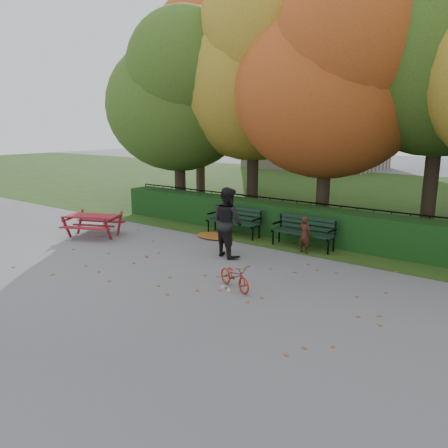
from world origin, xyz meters
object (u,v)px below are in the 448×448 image
Objects in this scene: child at (305,235)px; bench_right at (304,229)px; tree_a at (180,95)px; picnic_table at (93,220)px; adult at (228,222)px; bicycle at (235,276)px; bench_left at (235,219)px; tree_f at (202,75)px; tree_c at (336,77)px; tree_b at (259,68)px.

bench_right is at bearing -54.65° from child.
bench_right is at bearing -16.61° from tree_a.
adult is at bearing -13.89° from picnic_table.
picnic_table is 1.84× the size of bicycle.
child reaches higher than bench_left.
bicycle is at bearing -40.86° from tree_a.
tree_f reaches higher than adult.
adult is 2.48m from bicycle.
bench_left is (5.83, -5.54, -5.17)m from tree_f.
tree_c is 8.66m from tree_f.
bench_left is (3.89, -1.88, -4.00)m from tree_a.
bicycle is (6.10, -1.02, -0.25)m from picnic_table.
bicycle is (0.03, -3.31, -0.23)m from child.
bench_right is (6.29, -1.88, -4.00)m from tree_a.
tree_a is at bearing 70.78° from bicycle.
tree_b is 9.37m from bicycle.
child is at bearing -10.69° from bench_left.
tree_a is at bearing 154.24° from bench_left.
bench_right is at bearing 25.89° from bicycle.
bench_right is 0.56m from child.
bicycle is (3.83, -6.85, -5.12)m from tree_b.
tree_f is 11.63m from child.
bicycle is at bearing -85.75° from bench_right.
bicycle is (1.53, -1.84, -0.64)m from adult.
bench_left is 2.70m from child.
tree_a reaches higher than bicycle.
bench_right is at bearing -83.30° from tree_c.
bench_left reaches higher than picnic_table.
child is 2.14m from adult.
tree_c is at bearing 46.64° from bench_left.
tree_f reaches higher than child.
picnic_table is at bearing 29.06° from child.
tree_b is 4.88× the size of bench_left.
bicycle is at bearing -60.82° from tree_b.
tree_f is at bearing 82.14° from picnic_table.
bench_left is 1.00× the size of bench_right.
tree_b reaches higher than child.
tree_c is at bearing -84.72° from adult.
picnic_table is (-5.55, -5.05, -4.30)m from tree_c.
bench_left is (-2.13, -2.26, -4.30)m from tree_c.
child is (6.54, -2.38, -4.01)m from tree_a.
tree_a is 7.38× the size of child.
tree_b is 4.78× the size of adult.
adult is (1.16, -1.97, 0.40)m from bench_left.
child is (3.80, -3.55, -4.90)m from tree_b.
tree_f is at bearing 152.01° from tree_b.
adult reaches higher than picnic_table.
bench_right is at bearing -104.00° from adult.
tree_b reaches higher than bench_left.
child is at bearing -19.97° from tree_a.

